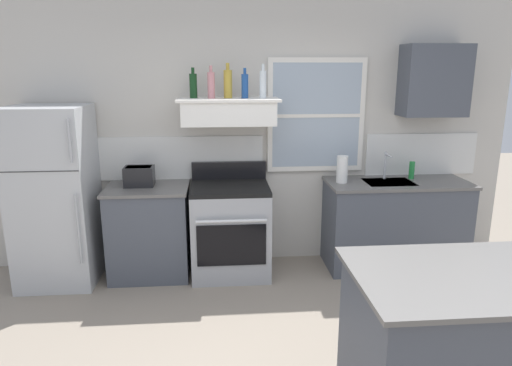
{
  "coord_description": "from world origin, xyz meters",
  "views": [
    {
      "loc": [
        -0.36,
        -2.47,
        2.03
      ],
      "look_at": [
        -0.05,
        1.2,
        1.1
      ],
      "focal_mm": 32.23,
      "sensor_mm": 36.0,
      "label": 1
    }
  ],
  "objects": [
    {
      "name": "back_wall",
      "position": [
        0.03,
        2.23,
        1.35
      ],
      "size": [
        5.4,
        0.11,
        2.7
      ],
      "color": "beige",
      "rests_on": "ground_plane"
    },
    {
      "name": "refrigerator",
      "position": [
        -1.9,
        1.84,
        0.85
      ],
      "size": [
        0.7,
        0.72,
        1.69
      ],
      "color": "#B7BABC",
      "rests_on": "ground_plane"
    },
    {
      "name": "counter_left_of_stove",
      "position": [
        -1.05,
        1.9,
        0.46
      ],
      "size": [
        0.79,
        0.63,
        0.91
      ],
      "color": "#474C56",
      "rests_on": "ground_plane"
    },
    {
      "name": "toaster",
      "position": [
        -1.12,
        1.93,
        1.01
      ],
      "size": [
        0.3,
        0.2,
        0.19
      ],
      "color": "black",
      "rests_on": "counter_left_of_stove"
    },
    {
      "name": "stove_range",
      "position": [
        -0.25,
        1.86,
        0.46
      ],
      "size": [
        0.76,
        0.69,
        1.09
      ],
      "color": "#9EA0A5",
      "rests_on": "ground_plane"
    },
    {
      "name": "range_hood_shelf",
      "position": [
        -0.25,
        1.96,
        1.62
      ],
      "size": [
        0.96,
        0.52,
        0.24
      ],
      "color": "white"
    },
    {
      "name": "bottle_dark_green_wine",
      "position": [
        -0.58,
        1.99,
        1.86
      ],
      "size": [
        0.07,
        0.07,
        0.28
      ],
      "color": "#143819",
      "rests_on": "range_hood_shelf"
    },
    {
      "name": "bottle_rose_pink",
      "position": [
        -0.41,
        1.95,
        1.87
      ],
      "size": [
        0.07,
        0.07,
        0.3
      ],
      "color": "#C67F84",
      "rests_on": "range_hood_shelf"
    },
    {
      "name": "bottle_champagne_gold_foil",
      "position": [
        -0.25,
        1.98,
        1.88
      ],
      "size": [
        0.08,
        0.08,
        0.32
      ],
      "color": "#B29333",
      "rests_on": "range_hood_shelf"
    },
    {
      "name": "bottle_blue_liqueur",
      "position": [
        -0.09,
        1.95,
        1.86
      ],
      "size": [
        0.07,
        0.07,
        0.28
      ],
      "color": "#1E478C",
      "rests_on": "range_hood_shelf"
    },
    {
      "name": "bottle_clear_tall",
      "position": [
        0.07,
        1.9,
        1.88
      ],
      "size": [
        0.06,
        0.06,
        0.32
      ],
      "color": "silver",
      "rests_on": "range_hood_shelf"
    },
    {
      "name": "counter_right_with_sink",
      "position": [
        1.45,
        1.9,
        0.46
      ],
      "size": [
        1.43,
        0.63,
        0.91
      ],
      "color": "#474C56",
      "rests_on": "ground_plane"
    },
    {
      "name": "sink_faucet",
      "position": [
        1.35,
        2.0,
        1.08
      ],
      "size": [
        0.03,
        0.17,
        0.28
      ],
      "color": "silver",
      "rests_on": "counter_right_with_sink"
    },
    {
      "name": "paper_towel_roll",
      "position": [
        0.87,
        1.9,
        1.04
      ],
      "size": [
        0.11,
        0.11,
        0.27
      ],
      "primitive_type": "cylinder",
      "color": "white",
      "rests_on": "counter_right_with_sink"
    },
    {
      "name": "dish_soap_bottle",
      "position": [
        1.63,
        2.0,
        1.0
      ],
      "size": [
        0.06,
        0.06,
        0.18
      ],
      "primitive_type": "cylinder",
      "color": "#268C3F",
      "rests_on": "counter_right_with_sink"
    },
    {
      "name": "kitchen_island",
      "position": [
        1.08,
        -0.21,
        0.46
      ],
      "size": [
        1.4,
        0.9,
        0.91
      ],
      "color": "#474C56",
      "rests_on": "ground_plane"
    },
    {
      "name": "upper_cabinet_right",
      "position": [
        1.8,
        2.04,
        1.9
      ],
      "size": [
        0.64,
        0.32,
        0.7
      ],
      "color": "#474C56"
    }
  ]
}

